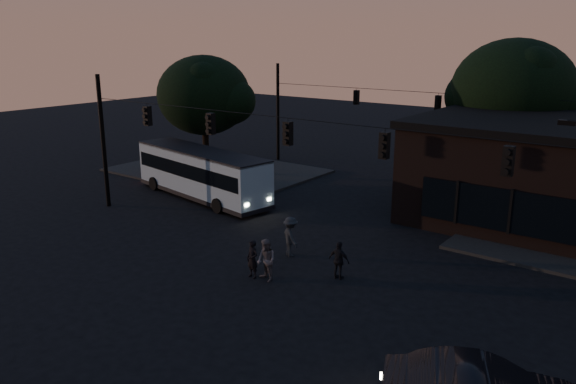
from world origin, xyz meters
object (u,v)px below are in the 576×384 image
Objects in this scene: bus at (201,171)px; pedestrian_a at (252,259)px; building at (573,175)px; pedestrian_b at (266,260)px; pedestrian_c at (339,260)px; pedestrian_d at (291,237)px.

bus is 12.33m from pedestrian_a.
building reaches higher than pedestrian_a.
pedestrian_b is 1.08× the size of pedestrian_c.
bus is 6.73× the size of pedestrian_c.
bus is 12.78m from pedestrian_b.
pedestrian_a is 0.92× the size of pedestrian_b.
pedestrian_b reaches higher than pedestrian_c.
pedestrian_d is (9.87, -4.29, -0.75)m from bus.
bus is at bearing 154.71° from pedestrian_a.
pedestrian_b is (10.67, -6.99, -0.79)m from bus.
building is 20.33m from bus.
pedestrian_c is 0.88× the size of pedestrian_d.
pedestrian_a is at bearing 124.55° from pedestrian_d.
bus is 13.92m from pedestrian_c.
building is 8.90× the size of pedestrian_b.
pedestrian_c is at bearing -115.23° from building.
pedestrian_b is 2.93m from pedestrian_c.
building is 9.65× the size of pedestrian_c.
bus reaches higher than pedestrian_c.
bus is 10.79m from pedestrian_d.
building is 1.43× the size of bus.
building is 14.94m from pedestrian_d.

